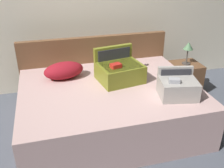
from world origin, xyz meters
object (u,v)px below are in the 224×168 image
(pillow_center_head, at_px, (112,61))
(table_lamp, at_px, (188,48))
(hard_case_medium, at_px, (178,87))
(pillow_near_headboard, at_px, (64,70))
(hard_case_large, at_px, (119,70))
(nightstand, at_px, (184,78))
(bed, at_px, (109,107))

(pillow_center_head, relative_size, table_lamp, 1.17)
(hard_case_medium, bearing_deg, pillow_center_head, 127.07)
(pillow_near_headboard, relative_size, table_lamp, 1.48)
(hard_case_medium, height_order, table_lamp, hard_case_medium)
(hard_case_large, xyz_separation_m, nightstand, (1.15, 0.39, -0.43))
(hard_case_medium, distance_m, nightstand, 1.22)
(hard_case_medium, relative_size, nightstand, 0.95)
(hard_case_large, distance_m, pillow_near_headboard, 0.69)
(hard_case_large, distance_m, table_lamp, 1.22)
(bed, bearing_deg, table_lamp, 22.36)
(bed, bearing_deg, pillow_center_head, 72.03)
(hard_case_large, relative_size, nightstand, 1.20)
(hard_case_large, height_order, hard_case_medium, hard_case_large)
(pillow_near_headboard, relative_size, nightstand, 1.04)
(bed, distance_m, table_lamp, 1.50)
(table_lamp, bearing_deg, hard_case_medium, -124.77)
(pillow_near_headboard, bearing_deg, hard_case_medium, -34.41)
(pillow_near_headboard, bearing_deg, nightstand, 4.89)
(table_lamp, bearing_deg, pillow_center_head, 177.31)
(nightstand, relative_size, table_lamp, 1.42)
(nightstand, xyz_separation_m, table_lamp, (-0.00, -0.00, 0.49))
(bed, height_order, nightstand, bed)
(pillow_center_head, relative_size, nightstand, 0.82)
(bed, distance_m, hard_case_large, 0.46)
(hard_case_large, bearing_deg, bed, -147.67)
(pillow_center_head, height_order, table_lamp, table_lamp)
(bed, bearing_deg, hard_case_large, 41.93)
(hard_case_large, xyz_separation_m, hard_case_medium, (0.50, -0.55, -0.02))
(nightstand, bearing_deg, pillow_near_headboard, -175.11)
(pillow_near_headboard, height_order, pillow_center_head, pillow_near_headboard)
(nightstand, bearing_deg, table_lamp, -153.43)
(nightstand, bearing_deg, bed, -157.64)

